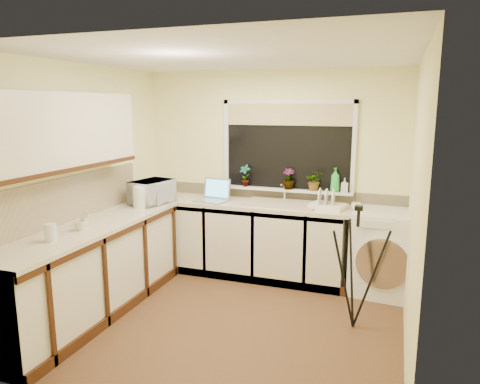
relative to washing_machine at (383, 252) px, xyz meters
name	(u,v)px	position (x,y,z in m)	size (l,w,h in m)	color
floor	(228,319)	(-1.37, -1.18, -0.46)	(3.20, 3.20, 0.00)	brown
ceiling	(227,56)	(-1.37, -1.18, 1.99)	(3.20, 3.20, 0.00)	white
wall_back	(271,172)	(-1.37, 0.32, 0.77)	(3.20, 3.20, 0.00)	#FFF8AA
wall_front	(140,242)	(-1.37, -2.68, 0.77)	(3.20, 3.20, 0.00)	#FFF8AA
wall_left	(83,185)	(-2.97, -1.18, 0.77)	(3.00, 3.00, 0.00)	#FFF8AA
wall_right	(415,208)	(0.23, -1.18, 0.77)	(3.00, 3.00, 0.00)	#FFF8AA
base_cabinet_back	(238,239)	(-1.69, 0.02, -0.03)	(2.55, 0.60, 0.86)	silver
base_cabinet_left	(94,272)	(-2.67, -1.48, -0.03)	(0.54, 2.40, 0.86)	silver
worktop_back	(264,205)	(-1.37, 0.02, 0.42)	(3.20, 0.60, 0.04)	beige
worktop_left	(91,227)	(-2.67, -1.48, 0.42)	(0.60, 2.40, 0.04)	beige
upper_cabinet	(61,132)	(-2.81, -1.63, 1.34)	(0.28, 1.90, 0.70)	silver
splashback_left	(64,200)	(-2.95, -1.48, 0.67)	(0.02, 2.40, 0.45)	beige
splashback_back	(271,193)	(-1.37, 0.31, 0.51)	(3.20, 0.02, 0.14)	beige
window_glass	(288,146)	(-1.17, 0.31, 1.09)	(1.50, 0.02, 1.00)	black
window_blind	(288,115)	(-1.17, 0.28, 1.47)	(1.50, 0.02, 0.25)	tan
windowsill	(286,190)	(-1.17, 0.25, 0.58)	(1.60, 0.14, 0.03)	white
sink	(281,203)	(-1.17, 0.02, 0.46)	(0.82, 0.46, 0.03)	tan
faucet	(285,192)	(-1.17, 0.20, 0.56)	(0.03, 0.03, 0.24)	silver
washing_machine	(383,252)	(0.00, 0.00, 0.00)	(0.65, 0.62, 0.92)	white
laptop	(214,195)	(-1.98, -0.04, 0.51)	(0.39, 0.35, 0.26)	#9D9EA5
kettle	(141,197)	(-2.62, -0.64, 0.56)	(0.17, 0.17, 0.23)	silver
dish_rack	(328,206)	(-0.62, -0.01, 0.47)	(0.37, 0.28, 0.06)	white
tripod	(356,268)	(-0.22, -0.92, 0.12)	(0.57, 0.57, 1.16)	black
glass_jug	(51,233)	(-2.66, -2.01, 0.52)	(0.10, 0.10, 0.15)	silver
steel_jar	(85,220)	(-2.70, -1.51, 0.50)	(0.09, 0.09, 0.12)	white
microwave	(152,192)	(-2.61, -0.41, 0.58)	(0.49, 0.33, 0.27)	white
plant_a	(245,176)	(-1.67, 0.22, 0.73)	(0.14, 0.10, 0.27)	#999999
plant_c	(288,179)	(-1.13, 0.22, 0.72)	(0.14, 0.14, 0.25)	#999999
plant_d	(315,181)	(-0.82, 0.24, 0.71)	(0.21, 0.18, 0.23)	#999999
soap_bottle_green	(335,180)	(-0.58, 0.25, 0.73)	(0.11, 0.11, 0.28)	green
soap_bottle_clear	(345,185)	(-0.47, 0.23, 0.68)	(0.08, 0.08, 0.17)	#999999
cup_back	(356,206)	(-0.32, 0.02, 0.49)	(0.11, 0.11, 0.09)	silver
cup_left	(80,226)	(-2.64, -1.66, 0.49)	(0.10, 0.10, 0.09)	beige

